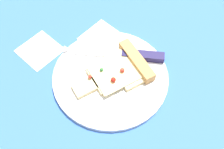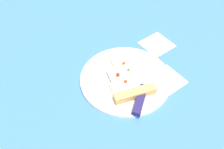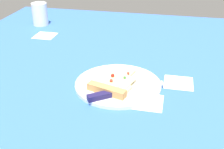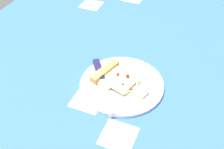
{
  "view_description": "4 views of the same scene",
  "coord_description": "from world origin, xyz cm",
  "views": [
    {
      "loc": [
        18.75,
        26.1,
        57.09
      ],
      "look_at": [
        -6.54,
        2.65,
        2.8
      ],
      "focal_mm": 46.53,
      "sensor_mm": 36.0,
      "label": 1
    },
    {
      "loc": [
        -46.54,
        36.81,
        61.46
      ],
      "look_at": [
        -4.76,
        5.25,
        3.02
      ],
      "focal_mm": 44.14,
      "sensor_mm": 36.0,
      "label": 2
    },
    {
      "loc": [
        -83.52,
        -12.97,
        45.04
      ],
      "look_at": [
        -4.57,
        4.28,
        2.55
      ],
      "focal_mm": 46.66,
      "sensor_mm": 36.0,
      "label": 3
    },
    {
      "loc": [
        13.6,
        -56.39,
        60.65
      ],
      "look_at": [
        -10.48,
        2.53,
        2.93
      ],
      "focal_mm": 43.59,
      "sensor_mm": 36.0,
      "label": 4
    }
  ],
  "objects": [
    {
      "name": "ground_plane",
      "position": [
        -0.01,
        0.03,
        -1.5
      ],
      "size": [
        149.11,
        149.11,
        3.0
      ],
      "color": "#3360B7",
      "rests_on": "ground"
    },
    {
      "name": "plate",
      "position": [
        -6.83,
        1.87,
        0.51
      ],
      "size": [
        26.5,
        26.5,
        1.03
      ],
      "primitive_type": "cylinder",
      "color": "silver",
      "rests_on": "ground_plane"
    },
    {
      "name": "pizza_slice",
      "position": [
        -9.33,
        2.66,
        1.81
      ],
      "size": [
        18.93,
        13.78,
        2.44
      ],
      "rotation": [
        0.0,
        0.0,
        4.41
      ],
      "color": "beige",
      "rests_on": "plate"
    },
    {
      "name": "knife",
      "position": [
        -13.08,
        0.33,
        1.63
      ],
      "size": [
        15.81,
        20.65,
        2.45
      ],
      "rotation": [
        0.0,
        0.0,
        3.77
      ],
      "color": "silver",
      "rests_on": "plate"
    }
  ]
}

